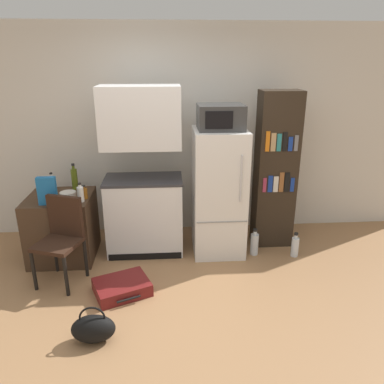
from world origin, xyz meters
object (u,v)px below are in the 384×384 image
object	(u,v)px
bottle_olive_oil	(74,179)
bowl	(68,194)
bottle_milk_white	(80,194)
kitchen_hutch	(143,180)
bookshelf	(275,171)
water_bottle_middle	(254,244)
bottle_clear_short	(52,182)
suitcase_large_flat	(122,287)
water_bottle_front	(295,246)
bottle_amber_beer	(84,193)
side_table	(63,227)
refrigerator	(219,193)
handbag	(93,328)
microwave	(221,117)
cereal_box	(47,191)
chair	(62,233)

from	to	relation	value
bottle_olive_oil	bowl	xyz separation A→B (m)	(-0.03, -0.24, -0.11)
bottle_milk_white	bowl	xyz separation A→B (m)	(-0.18, 0.18, -0.06)
kitchen_hutch	bowl	world-z (taller)	kitchen_hutch
bookshelf	water_bottle_middle	bearing A→B (deg)	-132.35
bottle_clear_short	suitcase_large_flat	distance (m)	1.57
bottle_milk_white	water_bottle_front	distance (m)	2.51
bottle_olive_oil	water_bottle_middle	distance (m)	2.25
bottle_amber_beer	bottle_milk_white	bearing A→B (deg)	-103.68
bookshelf	bottle_olive_oil	distance (m)	2.37
side_table	suitcase_large_flat	bearing A→B (deg)	-46.98
side_table	bottle_olive_oil	distance (m)	0.57
bottle_clear_short	bottle_milk_white	xyz separation A→B (m)	(0.42, -0.43, 0.00)
kitchen_hutch	refrigerator	bearing A→B (deg)	-3.59
water_bottle_front	handbag	bearing A→B (deg)	-148.95
bowl	water_bottle_front	xyz separation A→B (m)	(2.59, -0.19, -0.65)
kitchen_hutch	bowl	distance (m)	0.85
bookshelf	suitcase_large_flat	size ratio (longest dim) A/B	2.98
microwave	bottle_amber_beer	world-z (taller)	microwave
bottle_olive_oil	microwave	bearing A→B (deg)	-6.87
microwave	bottle_amber_beer	xyz separation A→B (m)	(-1.50, -0.13, -0.79)
bottle_milk_white	water_bottle_front	xyz separation A→B (m)	(2.41, -0.02, -0.71)
bottle_clear_short	cereal_box	xyz separation A→B (m)	(0.09, -0.48, 0.06)
bottle_clear_short	bottle_olive_oil	world-z (taller)	bottle_olive_oil
bottle_milk_white	chair	world-z (taller)	bottle_milk_white
bottle_milk_white	cereal_box	world-z (taller)	cereal_box
chair	kitchen_hutch	bearing A→B (deg)	54.93
bottle_amber_beer	water_bottle_middle	size ratio (longest dim) A/B	0.47
bottle_clear_short	bookshelf	bearing A→B (deg)	-1.31
bottle_olive_oil	cereal_box	world-z (taller)	bottle_olive_oil
handbag	chair	bearing A→B (deg)	114.89
microwave	water_bottle_middle	world-z (taller)	microwave
cereal_box	kitchen_hutch	bearing A→B (deg)	18.30
refrigerator	bottle_clear_short	distance (m)	1.95
refrigerator	bottle_milk_white	xyz separation A→B (m)	(-1.52, -0.22, 0.10)
chair	handbag	distance (m)	1.15
bowl	bottle_olive_oil	bearing A→B (deg)	82.74
handbag	water_bottle_front	distance (m)	2.46
bottle_amber_beer	cereal_box	xyz separation A→B (m)	(-0.35, -0.14, 0.09)
suitcase_large_flat	bookshelf	bearing A→B (deg)	6.64
bookshelf	handbag	bearing A→B (deg)	-139.33
bottle_amber_beer	water_bottle_front	distance (m)	2.49
bookshelf	water_bottle_front	world-z (taller)	bookshelf
bowl	cereal_box	bearing A→B (deg)	-121.76
suitcase_large_flat	bottle_milk_white	bearing A→B (deg)	103.94
suitcase_large_flat	water_bottle_front	world-z (taller)	water_bottle_front
bottle_clear_short	water_bottle_middle	size ratio (longest dim) A/B	0.62
kitchen_hutch	bottle_amber_beer	xyz separation A→B (m)	(-0.63, -0.18, -0.08)
suitcase_large_flat	water_bottle_middle	bearing A→B (deg)	2.03
bottle_milk_white	handbag	world-z (taller)	bottle_milk_white
refrigerator	bookshelf	world-z (taller)	bookshelf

